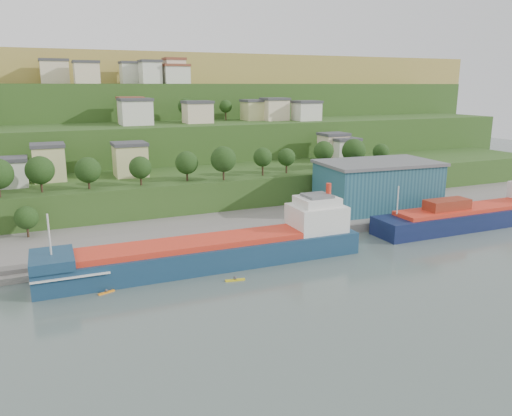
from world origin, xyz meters
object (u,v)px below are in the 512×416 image
warehouse (377,185)px  cargo_ship_near (218,252)px  kayak_orange (106,292)px  cargo_ship_far (481,216)px

warehouse → cargo_ship_near: bearing=-155.3°
kayak_orange → cargo_ship_near: bearing=-5.5°
cargo_ship_near → warehouse: (52.45, 19.29, 5.84)m
cargo_ship_far → kayak_orange: bearing=-175.7°
cargo_ship_far → kayak_orange: 92.82m
cargo_ship_near → cargo_ship_far: bearing=1.3°
cargo_ship_near → kayak_orange: cargo_ship_near is taller
cargo_ship_far → warehouse: (-18.10, 18.83, 6.01)m
cargo_ship_near → kayak_orange: (-22.06, -5.41, -2.38)m
cargo_ship_far → warehouse: warehouse is taller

